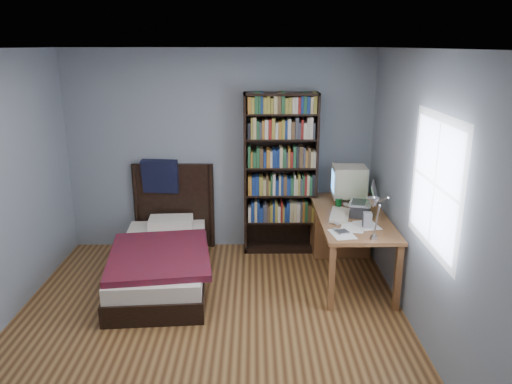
# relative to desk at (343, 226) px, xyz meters

# --- Properties ---
(room) EXTENTS (4.20, 4.24, 2.50)m
(room) POSITION_rel_desk_xyz_m (-1.48, -1.67, 0.83)
(room) COLOR #4E2D17
(room) RESTS_ON ground
(desk) EXTENTS (0.75, 1.68, 0.73)m
(desk) POSITION_rel_desk_xyz_m (0.00, 0.00, 0.00)
(desk) COLOR brown
(desk) RESTS_ON floor
(crt_monitor) EXTENTS (0.40, 0.37, 0.44)m
(crt_monitor) POSITION_rel_desk_xyz_m (0.03, -0.03, 0.56)
(crt_monitor) COLOR beige
(crt_monitor) RESTS_ON desk
(laptop) EXTENTS (0.38, 0.36, 0.38)m
(laptop) POSITION_rel_desk_xyz_m (0.10, -0.52, 0.42)
(laptop) COLOR #2D2D30
(laptop) RESTS_ON desk
(desk_lamp) EXTENTS (0.21, 0.46, 0.55)m
(desk_lamp) POSITION_rel_desk_xyz_m (-0.03, -1.53, 0.75)
(desk_lamp) COLOR #99999E
(desk_lamp) RESTS_ON desk
(keyboard) EXTENTS (0.30, 0.52, 0.05)m
(keyboard) POSITION_rel_desk_xyz_m (-0.15, -0.56, 0.33)
(keyboard) COLOR beige
(keyboard) RESTS_ON desk
(speaker) EXTENTS (0.09, 0.09, 0.17)m
(speaker) POSITION_rel_desk_xyz_m (0.08, -0.90, 0.39)
(speaker) COLOR gray
(speaker) RESTS_ON desk
(soda_can) EXTENTS (0.07, 0.07, 0.13)m
(soda_can) POSITION_rel_desk_xyz_m (-0.12, -0.29, 0.37)
(soda_can) COLOR #073818
(soda_can) RESTS_ON desk
(mouse) EXTENTS (0.07, 0.12, 0.04)m
(mouse) POSITION_rel_desk_xyz_m (-0.01, -0.18, 0.33)
(mouse) COLOR silver
(mouse) RESTS_ON desk
(phone_silver) EXTENTS (0.08, 0.10, 0.02)m
(phone_silver) POSITION_rel_desk_xyz_m (-0.23, -0.80, 0.32)
(phone_silver) COLOR #B4B4B9
(phone_silver) RESTS_ON desk
(phone_grey) EXTENTS (0.06, 0.09, 0.02)m
(phone_grey) POSITION_rel_desk_xyz_m (-0.26, -0.98, 0.32)
(phone_grey) COLOR gray
(phone_grey) RESTS_ON desk
(external_drive) EXTENTS (0.14, 0.14, 0.02)m
(external_drive) POSITION_rel_desk_xyz_m (-0.20, -1.05, 0.32)
(external_drive) COLOR gray
(external_drive) RESTS_ON desk
(bookshelf) EXTENTS (0.90, 0.30, 1.99)m
(bookshelf) POSITION_rel_desk_xyz_m (-0.75, 0.27, 0.58)
(bookshelf) COLOR black
(bookshelf) RESTS_ON floor
(bed) EXTENTS (1.19, 2.08, 1.16)m
(bed) POSITION_rel_desk_xyz_m (-2.10, -0.53, -0.16)
(bed) COLOR black
(bed) RESTS_ON floor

